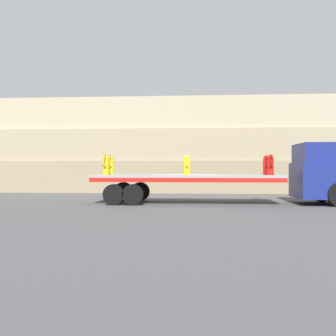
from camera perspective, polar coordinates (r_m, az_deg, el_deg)
name	(u,v)px	position (r m, az deg, el deg)	size (l,w,h in m)	color
ground_plane	(187,203)	(18.04, 2.93, -5.37)	(120.00, 120.00, 0.00)	#474749
rock_cliff	(189,146)	(26.24, 3.29, 3.43)	(60.00, 3.30, 6.50)	gray
truck_cab	(322,174)	(18.92, 22.39, -0.86)	(2.33, 2.69, 2.83)	navy
flatbed_trailer	(171,181)	(18.00, 0.47, -1.95)	(8.86, 2.61, 1.37)	gray
fire_hydrant_yellow_near_0	(106,165)	(17.90, -9.47, 0.42)	(0.35, 0.50, 0.92)	gold
fire_hydrant_yellow_far_0	(111,165)	(18.98, -8.69, 0.40)	(0.35, 0.50, 0.92)	gold
fire_hydrant_yellow_near_1	(187,165)	(17.41, 2.89, 0.43)	(0.35, 0.50, 0.92)	gold
fire_hydrant_yellow_far_1	(187,165)	(18.51, 2.96, 0.40)	(0.35, 0.50, 0.92)	gold
fire_hydrant_red_near_2	(271,165)	(17.75, 15.36, 0.42)	(0.35, 0.50, 0.92)	red
fire_hydrant_red_far_2	(266,165)	(18.83, 14.70, 0.40)	(0.35, 0.50, 0.92)	red
cargo_strap_rear	(108,156)	(18.45, -9.07, 1.89)	(0.05, 2.71, 0.01)	yellow
cargo_strap_middle	(268,155)	(18.30, 15.02, 1.91)	(0.05, 2.71, 0.01)	yellow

